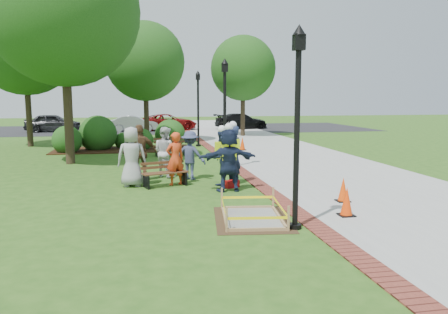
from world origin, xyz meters
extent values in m
plane|color=#285116|center=(0.00, 0.00, 0.00)|extent=(100.00, 100.00, 0.00)
cube|color=#9E9E99|center=(5.00, 10.00, 0.01)|extent=(6.00, 60.00, 0.02)
cube|color=maroon|center=(1.75, 10.00, 0.01)|extent=(0.50, 60.00, 0.03)
cube|color=#381E0F|center=(-3.00, 12.00, 0.02)|extent=(7.00, 3.00, 0.05)
cube|color=black|center=(0.00, 27.00, 0.00)|extent=(36.00, 12.00, 0.01)
cube|color=#47331E|center=(0.52, -2.14, 0.00)|extent=(1.99, 2.50, 0.01)
cube|color=gray|center=(0.52, -2.14, 0.02)|extent=(1.42, 1.94, 0.04)
cube|color=tan|center=(0.52, -2.14, 0.04)|extent=(1.56, 2.08, 0.08)
cube|color=tan|center=(0.52, -2.14, 0.28)|extent=(1.59, 2.11, 0.55)
cube|color=yellow|center=(0.52, -2.14, 0.30)|extent=(1.54, 2.05, 0.06)
cube|color=brown|center=(-1.23, 1.98, 0.44)|extent=(1.50, 0.83, 0.04)
cube|color=brown|center=(-1.30, 2.20, 0.66)|extent=(1.38, 0.47, 0.23)
cube|color=black|center=(-1.23, 1.98, 0.21)|extent=(1.39, 0.85, 0.42)
cube|color=brown|center=(-0.57, 9.18, 0.48)|extent=(1.62, 0.67, 0.04)
cube|color=brown|center=(-0.60, 9.43, 0.72)|extent=(1.56, 0.25, 0.25)
cube|color=black|center=(-0.57, 9.18, 0.23)|extent=(1.48, 0.71, 0.46)
cube|color=black|center=(2.78, -2.32, 0.02)|extent=(0.36, 0.36, 0.05)
cone|color=#FF3F08|center=(2.78, -2.32, 0.38)|extent=(0.28, 0.28, 0.66)
cube|color=black|center=(3.34, -0.98, 0.02)|extent=(0.34, 0.34, 0.04)
cone|color=#FF4608|center=(3.34, -0.98, 0.36)|extent=(0.27, 0.27, 0.63)
cube|color=black|center=(3.27, 10.59, 0.02)|extent=(0.37, 0.37, 0.05)
cone|color=#E94007|center=(3.27, 10.59, 0.39)|extent=(0.29, 0.29, 0.67)
cube|color=#950B0C|center=(0.79, 1.44, 0.11)|extent=(0.51, 0.41, 0.22)
cylinder|color=black|center=(1.25, -3.00, 1.90)|extent=(0.12, 0.12, 3.80)
cube|color=black|center=(1.25, -3.00, 3.90)|extent=(0.22, 0.22, 0.32)
cone|color=black|center=(1.25, -3.00, 4.15)|extent=(0.28, 0.28, 0.22)
cylinder|color=black|center=(1.25, -3.00, 0.05)|extent=(0.28, 0.28, 0.10)
cylinder|color=black|center=(1.25, 5.00, 1.90)|extent=(0.12, 0.12, 3.80)
cube|color=black|center=(1.25, 5.00, 3.90)|extent=(0.22, 0.22, 0.32)
cone|color=black|center=(1.25, 5.00, 4.15)|extent=(0.28, 0.28, 0.22)
cylinder|color=black|center=(1.25, 5.00, 0.05)|extent=(0.28, 0.28, 0.10)
cylinder|color=black|center=(1.25, 13.00, 1.90)|extent=(0.12, 0.12, 3.80)
cube|color=black|center=(1.25, 13.00, 3.90)|extent=(0.22, 0.22, 0.32)
cone|color=black|center=(1.25, 13.00, 4.15)|extent=(0.28, 0.28, 0.22)
cylinder|color=black|center=(1.25, 13.00, 0.05)|extent=(0.28, 0.28, 0.10)
cylinder|color=#3D2D1E|center=(-4.91, 7.51, 2.58)|extent=(0.37, 0.37, 5.16)
sphere|color=#194213|center=(-4.91, 7.51, 6.27)|extent=(6.15, 6.15, 6.15)
cylinder|color=#3D2D1E|center=(-1.61, 15.57, 2.02)|extent=(0.31, 0.31, 4.05)
sphere|color=#194213|center=(-1.61, 15.57, 4.92)|extent=(4.76, 4.76, 4.76)
cylinder|color=#3D2D1E|center=(5.24, 18.93, 1.98)|extent=(0.32, 0.32, 3.96)
sphere|color=#194213|center=(5.24, 18.93, 4.80)|extent=(4.59, 4.59, 4.59)
cylinder|color=#3D2D1E|center=(-8.15, 14.67, 2.35)|extent=(0.32, 0.32, 4.70)
sphere|color=#194213|center=(-8.15, 14.67, 5.70)|extent=(5.65, 5.65, 5.65)
sphere|color=#194213|center=(-5.63, 11.33, 0.00)|extent=(1.48, 1.48, 1.48)
sphere|color=#194213|center=(-4.21, 12.33, 0.00)|extent=(1.98, 1.98, 1.98)
sphere|color=#194213|center=(-1.94, 11.94, 0.00)|extent=(1.23, 1.23, 1.23)
sphere|color=#194213|center=(-0.36, 12.78, 0.00)|extent=(1.69, 1.69, 1.69)
sphere|color=#194213|center=(-2.94, 12.82, 0.00)|extent=(0.93, 0.93, 0.93)
imported|color=#999999|center=(-2.25, 2.20, 0.94)|extent=(0.63, 0.44, 1.88)
imported|color=red|center=(-0.90, 2.17, 0.85)|extent=(0.63, 0.52, 1.70)
imported|color=silver|center=(-1.14, 3.64, 0.88)|extent=(0.65, 0.66, 1.77)
imported|color=brown|center=(-1.99, 3.13, 0.94)|extent=(0.66, 0.48, 1.89)
imported|color=#394064|center=(-0.33, 3.01, 0.83)|extent=(0.63, 0.55, 1.66)
imported|color=#1B2B46|center=(0.59, 0.92, 0.94)|extent=(0.62, 0.42, 1.89)
cube|color=#BCE012|center=(0.59, 0.92, 1.21)|extent=(0.42, 0.26, 0.52)
sphere|color=white|center=(0.59, 0.92, 1.92)|extent=(0.25, 0.25, 0.25)
imported|color=#1B1F47|center=(0.94, 2.01, 0.94)|extent=(0.72, 0.66, 1.89)
cube|color=#BCE012|center=(0.94, 2.01, 1.21)|extent=(0.42, 0.26, 0.52)
sphere|color=white|center=(0.94, 2.01, 1.91)|extent=(0.25, 0.25, 0.25)
imported|color=#192543|center=(0.56, 1.89, 0.88)|extent=(0.67, 0.62, 1.76)
cube|color=#BCE012|center=(0.56, 1.89, 1.13)|extent=(0.42, 0.26, 0.52)
sphere|color=white|center=(0.56, 1.89, 1.79)|extent=(0.25, 0.25, 0.25)
imported|color=#28272A|center=(-8.87, 25.33, 0.00)|extent=(2.33, 4.96, 1.59)
imported|color=#B0B2B6|center=(-2.50, 24.64, 0.00)|extent=(1.87, 4.29, 1.40)
imported|color=maroon|center=(0.29, 25.50, 0.00)|extent=(2.77, 4.83, 1.48)
imported|color=black|center=(6.70, 25.72, 0.00)|extent=(2.79, 4.81, 1.47)
camera|label=1|loc=(-1.93, -11.63, 2.81)|focal=35.00mm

